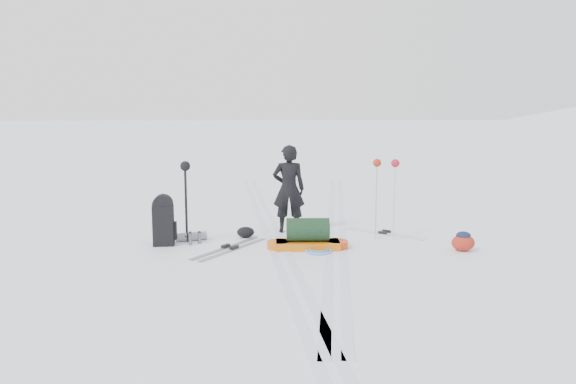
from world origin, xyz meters
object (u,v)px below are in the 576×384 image
ski_poles_black (185,176)px  pulk_sled (308,237)px  skier (289,189)px  expedition_rucksack (167,222)px

ski_poles_black → pulk_sled: bearing=-1.5°
skier → pulk_sled: size_ratio=1.21×
pulk_sled → expedition_rucksack: size_ratio=1.53×
skier → ski_poles_black: 2.09m
skier → pulk_sled: (0.26, -1.35, -0.66)m
pulk_sled → expedition_rucksack: bearing=171.6°
skier → pulk_sled: 1.52m
pulk_sled → ski_poles_black: bearing=164.7°
pulk_sled → ski_poles_black: (-2.20, 0.65, 1.02)m
skier → expedition_rucksack: (-2.26, -0.92, -0.45)m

